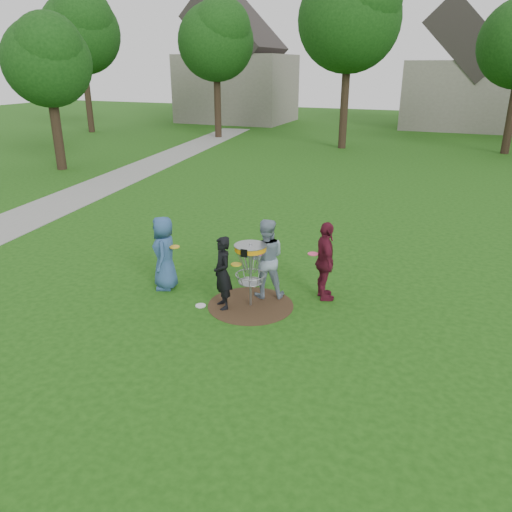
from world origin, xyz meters
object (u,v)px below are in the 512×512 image
at_px(player_blue, 164,253).
at_px(player_grey, 266,258).
at_px(player_black, 222,273).
at_px(player_maroon, 325,261).
at_px(disc_golf_basket, 250,260).

height_order(player_blue, player_grey, player_grey).
height_order(player_blue, player_black, player_blue).
distance_m(player_black, player_maroon, 2.17).
height_order(player_black, disc_golf_basket, player_black).
height_order(player_grey, disc_golf_basket, player_grey).
bearing_deg(player_maroon, player_grey, 78.58).
xyz_separation_m(player_black, player_maroon, (1.82, 1.19, 0.09)).
bearing_deg(disc_golf_basket, player_grey, 78.56).
distance_m(player_black, player_grey, 1.05).
distance_m(player_maroon, disc_golf_basket, 1.61).
relative_size(player_blue, disc_golf_basket, 1.20).
relative_size(player_blue, player_grey, 0.96).
bearing_deg(player_blue, player_grey, 76.72).
xyz_separation_m(player_blue, player_maroon, (3.43, 0.78, 0.02)).
xyz_separation_m(player_blue, disc_golf_basket, (2.11, -0.12, 0.19)).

